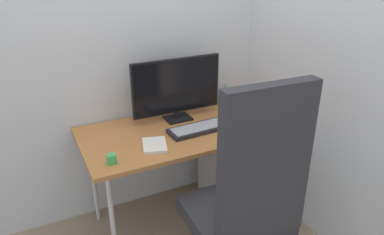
{
  "coord_description": "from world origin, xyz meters",
  "views": [
    {
      "loc": [
        -0.93,
        -1.94,
        1.74
      ],
      "look_at": [
        -0.0,
        -0.07,
        0.8
      ],
      "focal_mm": 34.21,
      "sensor_mm": 36.0,
      "label": 1
    }
  ],
  "objects_px": {
    "filing_cabinet": "(240,164)",
    "desk_clamp_accessory": "(112,159)",
    "mouse": "(250,112)",
    "pen_holder": "(226,98)",
    "office_chair": "(248,196)",
    "monitor": "(176,88)",
    "keyboard": "(203,128)",
    "notebook": "(155,145)"
  },
  "relations": [
    {
      "from": "filing_cabinet",
      "to": "desk_clamp_accessory",
      "type": "xyz_separation_m",
      "value": [
        -1.01,
        -0.25,
        0.44
      ]
    },
    {
      "from": "filing_cabinet",
      "to": "mouse",
      "type": "relative_size",
      "value": 5.32
    },
    {
      "from": "pen_holder",
      "to": "desk_clamp_accessory",
      "type": "distance_m",
      "value": 1.09
    },
    {
      "from": "office_chair",
      "to": "desk_clamp_accessory",
      "type": "relative_size",
      "value": 23.78
    },
    {
      "from": "office_chair",
      "to": "desk_clamp_accessory",
      "type": "distance_m",
      "value": 0.75
    },
    {
      "from": "monitor",
      "to": "keyboard",
      "type": "relative_size",
      "value": 1.35
    },
    {
      "from": "mouse",
      "to": "notebook",
      "type": "relative_size",
      "value": 0.6
    },
    {
      "from": "office_chair",
      "to": "notebook",
      "type": "relative_size",
      "value": 6.85
    },
    {
      "from": "filing_cabinet",
      "to": "notebook",
      "type": "distance_m",
      "value": 0.87
    },
    {
      "from": "monitor",
      "to": "mouse",
      "type": "height_order",
      "value": "monitor"
    },
    {
      "from": "filing_cabinet",
      "to": "notebook",
      "type": "bearing_deg",
      "value": -166.6
    },
    {
      "from": "mouse",
      "to": "desk_clamp_accessory",
      "type": "xyz_separation_m",
      "value": [
        -1.05,
        -0.21,
        0.0
      ]
    },
    {
      "from": "monitor",
      "to": "keyboard",
      "type": "distance_m",
      "value": 0.32
    },
    {
      "from": "monitor",
      "to": "desk_clamp_accessory",
      "type": "height_order",
      "value": "monitor"
    },
    {
      "from": "keyboard",
      "to": "mouse",
      "type": "bearing_deg",
      "value": 8.42
    },
    {
      "from": "pen_holder",
      "to": "desk_clamp_accessory",
      "type": "xyz_separation_m",
      "value": [
        -0.99,
        -0.45,
        -0.02
      ]
    },
    {
      "from": "notebook",
      "to": "office_chair",
      "type": "bearing_deg",
      "value": -45.22
    },
    {
      "from": "pen_holder",
      "to": "mouse",
      "type": "bearing_deg",
      "value": -77.16
    },
    {
      "from": "desk_clamp_accessory",
      "to": "keyboard",
      "type": "bearing_deg",
      "value": 13.36
    },
    {
      "from": "monitor",
      "to": "notebook",
      "type": "distance_m",
      "value": 0.47
    },
    {
      "from": "office_chair",
      "to": "pen_holder",
      "type": "xyz_separation_m",
      "value": [
        0.42,
        0.93,
        0.14
      ]
    },
    {
      "from": "monitor",
      "to": "desk_clamp_accessory",
      "type": "xyz_separation_m",
      "value": [
        -0.56,
        -0.38,
        -0.2
      ]
    },
    {
      "from": "filing_cabinet",
      "to": "desk_clamp_accessory",
      "type": "distance_m",
      "value": 1.13
    },
    {
      "from": "filing_cabinet",
      "to": "notebook",
      "type": "relative_size",
      "value": 3.19
    },
    {
      "from": "monitor",
      "to": "pen_holder",
      "type": "relative_size",
      "value": 3.55
    },
    {
      "from": "keyboard",
      "to": "pen_holder",
      "type": "relative_size",
      "value": 2.64
    },
    {
      "from": "monitor",
      "to": "keyboard",
      "type": "bearing_deg",
      "value": -71.33
    },
    {
      "from": "office_chair",
      "to": "mouse",
      "type": "xyz_separation_m",
      "value": [
        0.48,
        0.69,
        0.11
      ]
    },
    {
      "from": "keyboard",
      "to": "desk_clamp_accessory",
      "type": "distance_m",
      "value": 0.65
    },
    {
      "from": "monitor",
      "to": "notebook",
      "type": "height_order",
      "value": "monitor"
    },
    {
      "from": "pen_holder",
      "to": "keyboard",
      "type": "bearing_deg",
      "value": -139.71
    },
    {
      "from": "mouse",
      "to": "desk_clamp_accessory",
      "type": "distance_m",
      "value": 1.07
    },
    {
      "from": "office_chair",
      "to": "desk_clamp_accessory",
      "type": "bearing_deg",
      "value": 139.97
    },
    {
      "from": "monitor",
      "to": "keyboard",
      "type": "height_order",
      "value": "monitor"
    },
    {
      "from": "monitor",
      "to": "pen_holder",
      "type": "height_order",
      "value": "monitor"
    },
    {
      "from": "keyboard",
      "to": "mouse",
      "type": "relative_size",
      "value": 4.21
    },
    {
      "from": "office_chair",
      "to": "keyboard",
      "type": "bearing_deg",
      "value": 83.68
    },
    {
      "from": "pen_holder",
      "to": "filing_cabinet",
      "type": "bearing_deg",
      "value": -84.92
    },
    {
      "from": "filing_cabinet",
      "to": "desk_clamp_accessory",
      "type": "height_order",
      "value": "desk_clamp_accessory"
    },
    {
      "from": "mouse",
      "to": "desk_clamp_accessory",
      "type": "height_order",
      "value": "desk_clamp_accessory"
    },
    {
      "from": "office_chair",
      "to": "mouse",
      "type": "distance_m",
      "value": 0.85
    },
    {
      "from": "filing_cabinet",
      "to": "monitor",
      "type": "distance_m",
      "value": 0.79
    }
  ]
}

